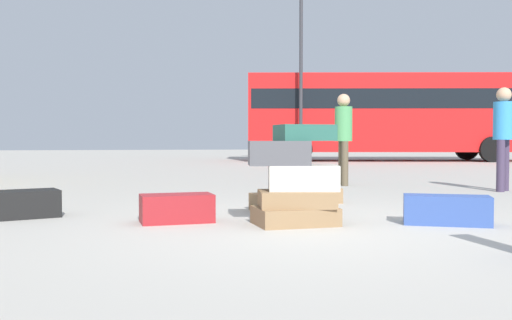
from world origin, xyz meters
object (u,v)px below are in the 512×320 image
at_px(suitcase_tower, 295,181).
at_px(suitcase_black_behind_tower, 27,204).
at_px(suitcase_navy_foreground_far, 447,210).
at_px(suitcase_brown_right_side, 284,202).
at_px(suitcase_brown_foreground_near, 315,195).
at_px(person_bearded_onlooker, 503,129).
at_px(parked_bus, 388,112).
at_px(suitcase_maroon_upright_blue, 177,208).
at_px(person_tourist_with_camera, 343,131).
at_px(lamp_post, 301,32).

distance_m(suitcase_tower, suitcase_black_behind_tower, 2.75).
height_order(suitcase_navy_foreground_far, suitcase_brown_right_side, suitcase_navy_foreground_far).
relative_size(suitcase_brown_foreground_near, person_bearded_onlooker, 0.38).
bearing_deg(parked_bus, suitcase_black_behind_tower, -114.34).
relative_size(suitcase_black_behind_tower, suitcase_navy_foreground_far, 0.78).
height_order(suitcase_black_behind_tower, suitcase_maroon_upright_blue, suitcase_black_behind_tower).
bearing_deg(person_tourist_with_camera, parked_bus, 158.32).
distance_m(suitcase_navy_foreground_far, lamp_post, 15.01).
height_order(person_bearded_onlooker, person_tourist_with_camera, person_bearded_onlooker).
xyz_separation_m(suitcase_brown_right_side, lamp_post, (3.64, 12.86, 4.37)).
bearing_deg(lamp_post, suitcase_navy_foreground_far, -99.60).
bearing_deg(parked_bus, suitcase_maroon_upright_blue, -109.01).
bearing_deg(suitcase_navy_foreground_far, person_tourist_with_camera, 106.70).
relative_size(suitcase_navy_foreground_far, suitcase_maroon_upright_blue, 1.14).
bearing_deg(lamp_post, suitcase_black_behind_tower, -116.12).
xyz_separation_m(suitcase_tower, suitcase_brown_foreground_near, (0.70, 1.70, -0.31)).
bearing_deg(suitcase_navy_foreground_far, parked_bus, 92.15).
bearing_deg(parked_bus, suitcase_brown_right_side, -106.43).
height_order(suitcase_tower, parked_bus, parked_bus).
relative_size(suitcase_black_behind_tower, person_tourist_with_camera, 0.38).
bearing_deg(suitcase_maroon_upright_blue, person_bearded_onlooker, 18.70).
bearing_deg(suitcase_maroon_upright_blue, person_tourist_with_camera, 45.62).
xyz_separation_m(suitcase_brown_right_side, suitcase_brown_foreground_near, (0.57, 0.70, -0.00)).
distance_m(suitcase_brown_foreground_near, suitcase_maroon_upright_blue, 2.26).
height_order(suitcase_brown_right_side, person_bearded_onlooker, person_bearded_onlooker).
bearing_deg(suitcase_tower, suitcase_maroon_upright_blue, 164.23).
xyz_separation_m(suitcase_tower, suitcase_maroon_upright_blue, (-1.09, 0.31, -0.27)).
distance_m(parked_bus, lamp_post, 4.60).
bearing_deg(lamp_post, parked_bus, 15.29).
xyz_separation_m(suitcase_black_behind_tower, person_tourist_with_camera, (4.51, 3.28, 0.80)).
relative_size(person_bearded_onlooker, lamp_post, 0.23).
bearing_deg(suitcase_tower, suitcase_brown_right_side, 82.59).
height_order(suitcase_brown_right_side, person_tourist_with_camera, person_tourist_with_camera).
bearing_deg(suitcase_navy_foreground_far, suitcase_brown_foreground_near, 132.56).
relative_size(suitcase_brown_right_side, suitcase_brown_foreground_near, 1.14).
distance_m(suitcase_tower, person_bearded_onlooker, 4.82).
bearing_deg(suitcase_navy_foreground_far, suitcase_black_behind_tower, -173.50).
relative_size(suitcase_maroon_upright_blue, parked_bus, 0.06).
distance_m(suitcase_tower, person_tourist_with_camera, 4.66).
height_order(suitcase_maroon_upright_blue, lamp_post, lamp_post).
height_order(suitcase_tower, lamp_post, lamp_post).
bearing_deg(suitcase_maroon_upright_blue, suitcase_navy_foreground_far, -20.48).
relative_size(suitcase_navy_foreground_far, parked_bus, 0.07).
height_order(suitcase_tower, suitcase_brown_right_side, suitcase_tower).
bearing_deg(suitcase_navy_foreground_far, suitcase_brown_right_side, 157.51).
relative_size(suitcase_brown_foreground_near, person_tourist_with_camera, 0.39).
bearing_deg(suitcase_maroon_upright_blue, parked_bus, 53.17).
bearing_deg(suitcase_black_behind_tower, person_bearded_onlooker, -5.54).
distance_m(suitcase_tower, suitcase_brown_right_side, 1.05).
distance_m(suitcase_black_behind_tower, suitcase_brown_right_side, 2.70).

